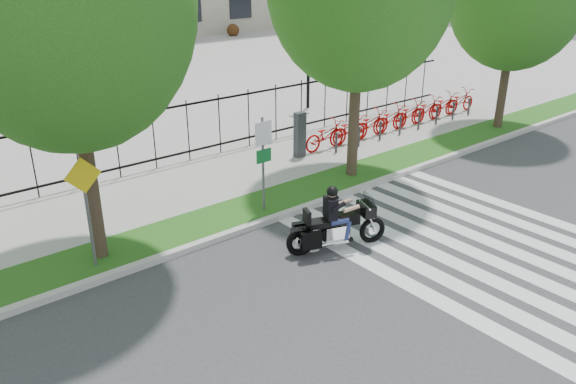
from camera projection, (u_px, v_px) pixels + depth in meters
ground at (329, 323)px, 10.52m from camera, size 120.00×120.00×0.00m
curb at (211, 240)px, 13.41m from camera, size 60.00×0.20×0.15m
grass_verge at (193, 228)px, 14.01m from camera, size 60.00×1.50×0.15m
sidewalk at (148, 197)px, 15.79m from camera, size 60.00×3.50×0.15m
crosswalk_stripes at (477, 245)px, 13.34m from camera, size 5.70×8.00×0.01m
iron_fence at (117, 146)px, 16.61m from camera, size 30.00×0.06×2.00m
lamp_post_right at (309, 36)px, 23.64m from camera, size 1.06×0.70×4.25m
street_tree_1 at (64, 4)px, 10.49m from camera, size 4.99×4.99×8.25m
bike_share_station at (399, 117)px, 21.46m from camera, size 10.01×0.87×1.50m
sign_pole_regulatory at (263, 152)px, 14.24m from camera, size 0.50×0.09×2.50m
sign_pole_warning at (86, 198)px, 11.56m from camera, size 0.78×0.09×2.49m
motorcycle_rider at (337, 224)px, 12.95m from camera, size 2.39×1.23×1.93m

